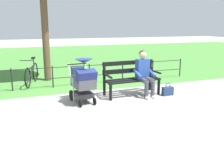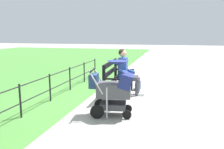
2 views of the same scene
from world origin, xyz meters
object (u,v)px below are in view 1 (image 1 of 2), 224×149
at_px(stroller, 83,80).
at_px(bicycle, 32,74).
at_px(person_on_bench, 144,72).
at_px(park_bench, 131,76).
at_px(handbag, 168,91).

relative_size(stroller, bicycle, 0.71).
bearing_deg(stroller, person_on_bench, -177.80).
relative_size(park_bench, bicycle, 1.00).
bearing_deg(stroller, park_bench, -168.70).
distance_m(stroller, handbag, 2.46).
relative_size(person_on_bench, bicycle, 0.79).
xyz_separation_m(park_bench, person_on_bench, (-0.31, 0.22, 0.15)).
distance_m(person_on_bench, handbag, 0.88).
relative_size(park_bench, person_on_bench, 1.27).
relative_size(park_bench, handbag, 4.38).
bearing_deg(park_bench, stroller, 11.30).
distance_m(person_on_bench, bicycle, 3.86).
distance_m(handbag, bicycle, 4.51).
distance_m(park_bench, handbag, 1.13).
xyz_separation_m(park_bench, handbag, (-0.95, 0.46, -0.40)).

